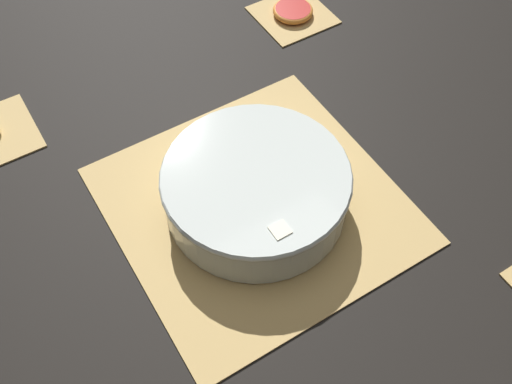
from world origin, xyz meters
name	(u,v)px	position (x,y,z in m)	size (l,w,h in m)	color
ground_plane	(256,206)	(0.00, 0.00, 0.00)	(6.00, 6.00, 0.00)	black
bamboo_mat_center	(256,205)	(0.00, 0.00, 0.00)	(0.41, 0.41, 0.01)	tan
coaster_mat_near_right	(293,14)	(0.35, -0.30, 0.00)	(0.14, 0.14, 0.01)	tan
fruit_salad_bowl	(256,187)	(0.00, 0.00, 0.05)	(0.28, 0.28, 0.08)	silver
grapefruit_slice	(293,11)	(0.35, -0.30, 0.01)	(0.08, 0.08, 0.01)	#B2231E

